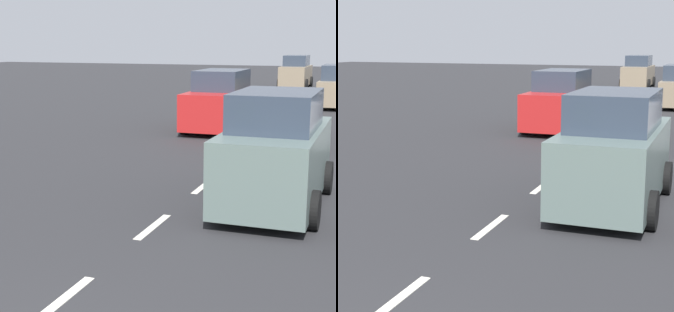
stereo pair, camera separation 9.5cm
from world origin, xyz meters
TOP-DOWN VIEW (x-y plane):
  - ground_plane at (0.00, 21.00)m, footprint 96.00×96.00m
  - lane_center_line at (0.00, 25.20)m, footprint 0.14×46.40m
  - car_oncoming_third at (-1.91, 36.33)m, footprint 1.92×4.32m
  - car_outgoing_ahead at (1.71, 7.74)m, footprint 1.93×4.02m
  - car_oncoming_second at (-1.79, 16.69)m, footprint 2.00×4.37m

SIDE VIEW (x-z plane):
  - ground_plane at x=0.00m, z-range 0.00..0.00m
  - lane_center_line at x=0.00m, z-range 0.00..0.01m
  - car_oncoming_second at x=-1.79m, z-range -0.07..2.03m
  - car_oncoming_third at x=-1.91m, z-range -0.08..2.06m
  - car_outgoing_ahead at x=1.71m, z-range -0.08..2.13m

